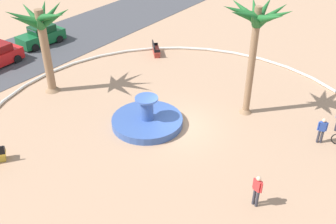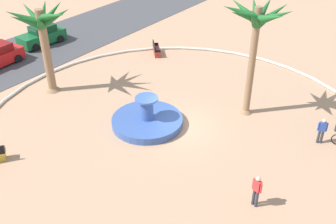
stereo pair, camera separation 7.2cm
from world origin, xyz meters
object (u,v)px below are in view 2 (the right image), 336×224
(fountain, at_px, (147,121))
(parked_car_second, at_px, (42,36))
(bench_west, at_px, (156,51))
(person_cyclist_photo, at_px, (322,130))
(person_pedestrian_stroll, at_px, (257,190))
(palm_tree_near_fountain, at_px, (43,31))
(palm_tree_by_curb, at_px, (256,27))

(fountain, bearing_deg, parked_car_second, 74.10)
(bench_west, bearing_deg, fountain, -145.14)
(bench_west, bearing_deg, parked_car_second, 113.83)
(person_cyclist_photo, height_order, parked_car_second, parked_car_second)
(person_pedestrian_stroll, xyz_separation_m, parked_car_second, (6.55, 23.31, -0.18))
(bench_west, xyz_separation_m, parked_car_second, (-4.12, 9.32, 0.43))
(palm_tree_near_fountain, height_order, person_pedestrian_stroll, palm_tree_near_fountain)
(palm_tree_near_fountain, height_order, bench_west, palm_tree_near_fountain)
(palm_tree_by_curb, distance_m, person_pedestrian_stroll, 9.27)
(fountain, relative_size, parked_car_second, 1.04)
(palm_tree_by_curb, bearing_deg, palm_tree_near_fountain, 113.94)
(person_cyclist_photo, height_order, person_pedestrian_stroll, person_pedestrian_stroll)
(parked_car_second, bearing_deg, bench_west, -66.17)
(bench_west, bearing_deg, palm_tree_by_curb, -110.24)
(bench_west, distance_m, parked_car_second, 10.20)
(palm_tree_by_curb, xyz_separation_m, bench_west, (3.69, 10.01, -5.25))
(palm_tree_near_fountain, xyz_separation_m, palm_tree_by_curb, (5.35, -12.04, 1.25))
(person_pedestrian_stroll, bearing_deg, person_cyclist_photo, -7.09)
(palm_tree_near_fountain, bearing_deg, person_cyclist_photo, -73.73)
(palm_tree_near_fountain, relative_size, parked_car_second, 1.46)
(palm_tree_near_fountain, height_order, palm_tree_by_curb, palm_tree_by_curb)
(person_cyclist_photo, relative_size, person_pedestrian_stroll, 0.93)
(fountain, relative_size, palm_tree_by_curb, 0.60)
(palm_tree_by_curb, bearing_deg, person_pedestrian_stroll, -150.27)
(bench_west, xyz_separation_m, person_pedestrian_stroll, (-10.66, -13.99, 0.61))
(palm_tree_near_fountain, xyz_separation_m, person_cyclist_photo, (4.91, -16.84, -3.45))
(palm_tree_by_curb, relative_size, parked_car_second, 1.72)
(palm_tree_near_fountain, distance_m, person_cyclist_photo, 17.87)
(person_cyclist_photo, bearing_deg, fountain, 115.88)
(palm_tree_near_fountain, xyz_separation_m, parked_car_second, (4.92, 7.29, -3.56))
(fountain, relative_size, person_cyclist_photo, 2.67)
(palm_tree_by_curb, distance_m, parked_car_second, 19.93)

